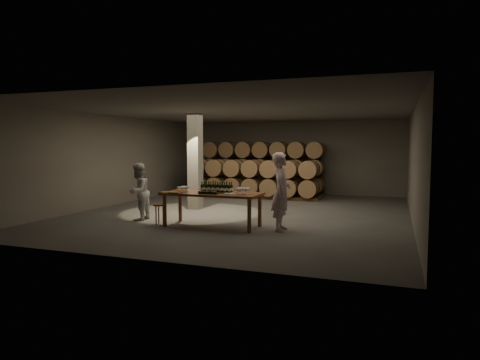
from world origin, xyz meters
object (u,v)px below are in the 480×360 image
(person_man, at_px, (281,192))
(person_woman, at_px, (138,192))
(plate, at_px, (229,193))
(bottle_cluster, at_px, (217,188))
(notebook_near, at_px, (175,193))
(tasting_table, at_px, (212,197))
(stool, at_px, (159,208))

(person_man, bearing_deg, person_woman, 83.26)
(plate, xyz_separation_m, person_man, (1.33, 0.18, 0.07))
(bottle_cluster, relative_size, notebook_near, 3.07)
(person_man, relative_size, person_woman, 1.20)
(tasting_table, relative_size, stool, 4.72)
(person_man, distance_m, person_woman, 4.23)
(bottle_cluster, relative_size, person_woman, 0.52)
(plate, relative_size, person_man, 0.15)
(tasting_table, height_order, notebook_near, notebook_near)
(person_man, bearing_deg, tasting_table, 87.00)
(tasting_table, distance_m, person_man, 1.86)
(tasting_table, height_order, plate, plate)
(tasting_table, relative_size, notebook_near, 9.32)
(plate, height_order, stool, plate)
(bottle_cluster, xyz_separation_m, person_woman, (-2.47, 0.10, -0.19))
(notebook_near, relative_size, person_man, 0.14)
(stool, relative_size, person_man, 0.28)
(notebook_near, distance_m, person_man, 2.77)
(tasting_table, distance_m, bottle_cluster, 0.24)
(tasting_table, xyz_separation_m, person_woman, (-2.37, 0.16, 0.02))
(bottle_cluster, relative_size, stool, 1.56)
(tasting_table, height_order, person_woman, person_woman)
(bottle_cluster, bearing_deg, person_woman, 177.78)
(bottle_cluster, xyz_separation_m, stool, (-1.57, -0.30, -0.56))
(tasting_table, height_order, bottle_cluster, bottle_cluster)
(bottle_cluster, bearing_deg, stool, -169.20)
(notebook_near, distance_m, stool, 0.79)
(tasting_table, xyz_separation_m, plate, (0.52, -0.09, 0.11))
(bottle_cluster, height_order, stool, bottle_cluster)
(notebook_near, height_order, person_man, person_man)
(bottle_cluster, bearing_deg, tasting_table, -146.07)
(tasting_table, relative_size, plate, 9.08)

